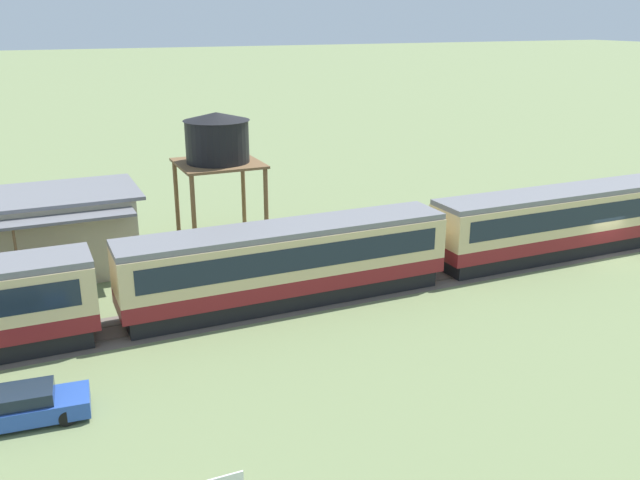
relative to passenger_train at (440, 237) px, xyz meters
name	(u,v)px	position (x,y,z in m)	size (l,w,h in m)	color
ground_plane	(603,256)	(11.14, -1.48, -2.30)	(600.00, 600.00, 0.00)	#707F51
passenger_train	(440,237)	(0.00, 0.00, 0.00)	(71.64, 3.13, 4.15)	maroon
railway_track	(448,273)	(0.72, 0.00, -2.29)	(127.17, 3.60, 0.04)	#665B51
station_building	(16,237)	(-21.91, 9.60, 0.10)	(13.69, 7.66, 4.74)	#BCB293
water_tower	(217,141)	(-9.71, 10.70, 4.44)	(5.12, 5.12, 8.54)	brown
parked_car_blue	(27,406)	(-22.03, -6.29, -1.68)	(4.47, 2.16, 1.32)	#284CA8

